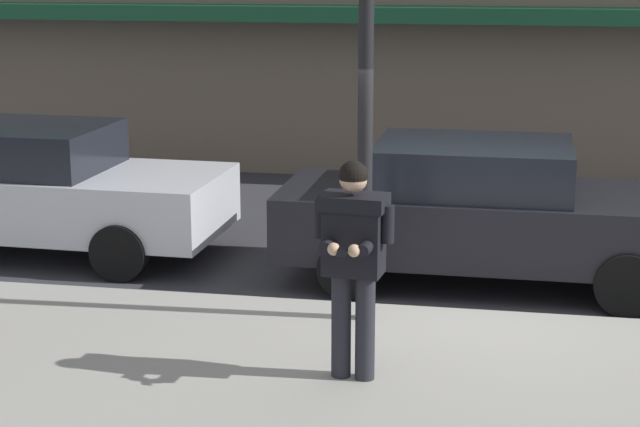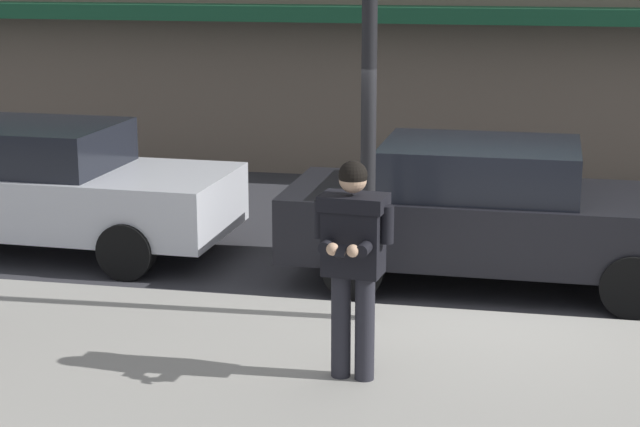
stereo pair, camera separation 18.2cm
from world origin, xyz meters
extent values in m
plane|color=#333338|center=(0.00, 0.00, 0.00)|extent=(80.00, 80.00, 0.00)
cube|color=silver|center=(1.00, 0.05, 0.00)|extent=(28.00, 0.12, 0.01)
cube|color=#195133|center=(1.00, 6.15, 2.60)|extent=(26.60, 0.70, 0.24)
cube|color=silver|center=(-5.26, 1.40, 0.67)|extent=(4.56, 1.98, 0.70)
cube|color=black|center=(-5.44, 1.41, 1.28)|extent=(2.13, 1.71, 0.52)
cylinder|color=black|center=(-3.84, 2.21, 0.32)|extent=(0.65, 0.24, 0.64)
cylinder|color=black|center=(-3.90, 0.50, 0.32)|extent=(0.65, 0.24, 0.64)
cube|color=black|center=(0.07, 1.18, 0.67)|extent=(4.52, 1.86, 0.70)
cube|color=black|center=(-0.11, 1.19, 1.28)|extent=(2.09, 1.66, 0.52)
cylinder|color=black|center=(1.47, 2.03, 0.32)|extent=(0.64, 0.23, 0.64)
cylinder|color=black|center=(1.46, 0.31, 0.32)|extent=(0.64, 0.23, 0.64)
cylinder|color=black|center=(-1.32, 2.05, 0.32)|extent=(0.64, 0.23, 0.64)
cylinder|color=black|center=(-1.33, 0.34, 0.32)|extent=(0.64, 0.23, 0.64)
cylinder|color=#23232B|center=(-0.82, -2.11, 0.58)|extent=(0.16, 0.16, 0.88)
cylinder|color=#23232B|center=(-1.01, -2.09, 0.58)|extent=(0.16, 0.16, 0.88)
cube|color=black|center=(-0.91, -2.10, 1.34)|extent=(0.49, 0.35, 0.64)
cube|color=black|center=(-0.91, -2.10, 1.61)|extent=(0.55, 0.39, 0.12)
cylinder|color=black|center=(-0.65, -2.13, 1.45)|extent=(0.11, 0.11, 0.30)
cylinder|color=black|center=(-0.78, -2.27, 1.30)|extent=(0.13, 0.31, 0.10)
sphere|color=tan|center=(-0.87, -2.41, 1.30)|extent=(0.10, 0.10, 0.10)
cylinder|color=black|center=(-1.18, -2.07, 1.45)|extent=(0.11, 0.11, 0.30)
cylinder|color=black|center=(-1.08, -2.24, 1.30)|extent=(0.13, 0.31, 0.10)
sphere|color=tan|center=(-1.03, -2.39, 1.30)|extent=(0.10, 0.10, 0.10)
cube|color=black|center=(-0.95, -2.44, 1.30)|extent=(0.09, 0.15, 0.07)
sphere|color=tan|center=(-0.92, -2.13, 1.80)|extent=(0.22, 0.22, 0.22)
sphere|color=black|center=(-0.92, -2.13, 1.83)|extent=(0.23, 0.23, 0.23)
cylinder|color=black|center=(-1.04, -0.65, 2.44)|extent=(0.14, 0.14, 4.60)
camera|label=1|loc=(0.30, -10.17, 3.52)|focal=60.00mm
camera|label=2|loc=(0.48, -10.14, 3.52)|focal=60.00mm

